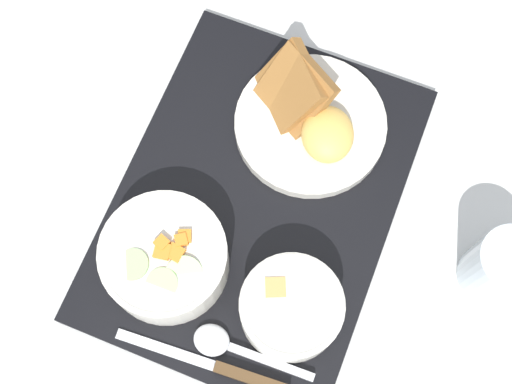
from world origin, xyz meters
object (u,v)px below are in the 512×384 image
object	(u,v)px
spoon	(230,347)
bowl_soup	(291,308)
glass_water	(499,268)
bowl_salad	(165,258)
plate_main	(309,119)
knife	(231,372)

from	to	relation	value
spoon	bowl_soup	bearing A→B (deg)	-129.91
spoon	glass_water	xyz separation A→B (m)	(0.21, -0.22, 0.02)
bowl_salad	plate_main	size ratio (longest dim) A/B	0.76
bowl_salad	knife	bearing A→B (deg)	-120.48
spoon	bowl_salad	bearing A→B (deg)	-32.45
plate_main	spoon	bearing A→B (deg)	-171.14
bowl_salad	spoon	bearing A→B (deg)	-114.44
plate_main	knife	xyz separation A→B (m)	(-0.30, -0.06, -0.02)
bowl_salad	knife	xyz separation A→B (m)	(-0.07, -0.12, -0.03)
glass_water	knife	bearing A→B (deg)	138.37
plate_main	spoon	distance (m)	0.28
plate_main	knife	bearing A→B (deg)	-169.23
knife	spoon	world-z (taller)	same
knife	spoon	size ratio (longest dim) A/B	1.41
bowl_salad	knife	world-z (taller)	bowl_salad
bowl_salad	glass_water	xyz separation A→B (m)	(0.16, -0.33, -0.01)
bowl_salad	bowl_soup	bearing A→B (deg)	-83.68
bowl_salad	plate_main	bearing A→B (deg)	-15.50
bowl_soup	glass_water	distance (m)	0.24
glass_water	bowl_salad	bearing A→B (deg)	116.51
plate_main	spoon	size ratio (longest dim) A/B	1.31
bowl_soup	glass_water	size ratio (longest dim) A/B	1.22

